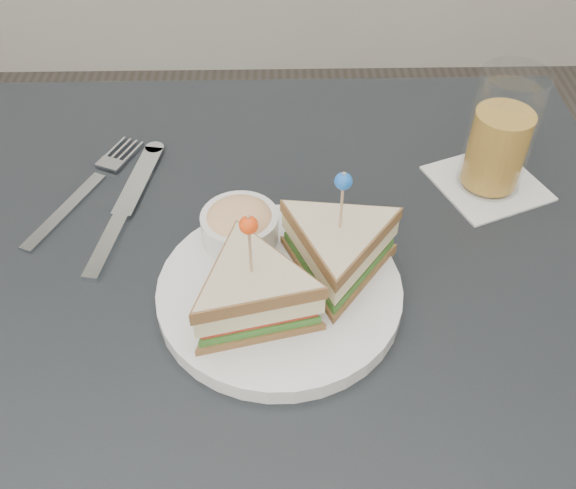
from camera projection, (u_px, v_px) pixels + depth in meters
The scene contains 5 objects.
table at pixel (279, 333), 0.70m from camera, with size 0.80×0.80×0.75m.
plate_meal at pixel (287, 271), 0.61m from camera, with size 0.30×0.30×0.14m.
cutlery_fork at pixel (90, 185), 0.76m from camera, with size 0.11×0.20×0.01m.
cutlery_knife at pixel (124, 210), 0.72m from camera, with size 0.06×0.24×0.01m.
drink_set at pixel (499, 139), 0.72m from camera, with size 0.15×0.15×0.15m.
Camera 1 is at (0.00, -0.43, 1.24)m, focal length 40.00 mm.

